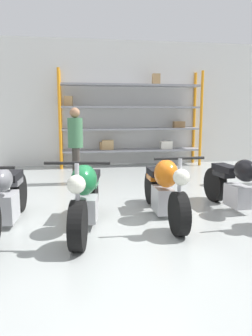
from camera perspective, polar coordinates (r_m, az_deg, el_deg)
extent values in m
plane|color=#9EA3A0|center=(4.83, 0.77, -9.00)|extent=(30.00, 30.00, 0.00)
cube|color=silver|center=(9.79, -4.62, 11.10)|extent=(30.00, 0.08, 3.60)
cylinder|color=orange|center=(9.12, -11.45, 8.28)|extent=(0.08, 0.08, 2.72)
cylinder|color=orange|center=(9.83, 12.94, 8.32)|extent=(0.08, 0.08, 2.72)
cylinder|color=orange|center=(9.67, -11.33, 8.35)|extent=(0.08, 0.08, 2.72)
cylinder|color=orange|center=(10.34, 11.79, 8.41)|extent=(0.08, 0.08, 2.72)
cube|color=gray|center=(9.60, 0.89, 3.14)|extent=(4.02, 0.55, 0.05)
cube|color=gray|center=(9.55, 0.90, 6.82)|extent=(4.02, 0.55, 0.05)
cube|color=gray|center=(9.54, 0.91, 10.53)|extent=(4.02, 0.55, 0.05)
cube|color=gray|center=(9.57, 0.92, 14.23)|extent=(4.02, 0.55, 0.05)
cube|color=#A87F51|center=(10.03, 9.19, 7.50)|extent=(0.34, 0.20, 0.18)
cube|color=tan|center=(9.41, -9.98, 11.39)|extent=(0.25, 0.33, 0.28)
cube|color=silver|center=(9.75, 7.00, 4.00)|extent=(0.35, 0.29, 0.23)
cube|color=tan|center=(9.72, 5.26, 15.15)|extent=(0.22, 0.20, 0.30)
cube|color=tan|center=(9.57, -3.94, 3.90)|extent=(0.22, 0.19, 0.22)
cube|color=tan|center=(9.55, -3.19, 4.06)|extent=(0.36, 0.28, 0.27)
cylinder|color=black|center=(5.45, -18.12, -4.10)|extent=(0.17, 0.60, 0.59)
cube|color=#ADADB2|center=(4.79, -19.96, -6.43)|extent=(0.26, 0.48, 0.39)
ellipsoid|color=slate|center=(4.54, -20.80, -1.93)|extent=(0.29, 0.45, 0.31)
cube|color=black|center=(5.02, -19.25, -1.31)|extent=(0.25, 0.55, 0.10)
cube|color=slate|center=(5.14, -18.91, -2.07)|extent=(0.21, 0.39, 0.12)
cylinder|color=black|center=(3.78, -8.36, -9.86)|extent=(0.25, 0.60, 0.58)
cylinder|color=black|center=(5.10, -6.01, -4.68)|extent=(0.25, 0.60, 0.58)
cube|color=#ADADB2|center=(4.49, -6.91, -7.06)|extent=(0.34, 0.43, 0.33)
ellipsoid|color=#196B38|center=(4.22, -7.32, -2.05)|extent=(0.41, 0.55, 0.39)
cube|color=black|center=(4.78, -6.41, -1.38)|extent=(0.37, 0.61, 0.10)
cube|color=#196B38|center=(4.81, -6.38, -2.41)|extent=(0.30, 0.44, 0.12)
cylinder|color=#ADADB2|center=(3.70, -8.44, -4.62)|extent=(0.06, 0.06, 0.70)
sphere|color=silver|center=(3.60, -8.66, -2.83)|extent=(0.21, 0.21, 0.21)
cylinder|color=black|center=(3.66, -8.51, 0.84)|extent=(0.73, 0.16, 0.04)
cylinder|color=black|center=(4.23, 9.22, -7.86)|extent=(0.14, 0.56, 0.56)
cylinder|color=black|center=(5.61, 4.51, -3.40)|extent=(0.14, 0.56, 0.56)
cube|color=#ADADB2|center=(4.97, 6.37, -5.49)|extent=(0.25, 0.45, 0.38)
ellipsoid|color=orange|center=(4.71, 7.01, -0.97)|extent=(0.34, 0.45, 0.40)
cube|color=black|center=(5.17, 5.57, -0.68)|extent=(0.28, 0.46, 0.10)
cube|color=orange|center=(5.32, 5.20, -1.38)|extent=(0.24, 0.32, 0.12)
cylinder|color=#ADADB2|center=(4.16, 9.27, -3.17)|extent=(0.05, 0.05, 0.70)
sphere|color=silver|center=(4.07, 9.62, -1.59)|extent=(0.21, 0.21, 0.21)
cylinder|color=black|center=(4.12, 9.27, 1.67)|extent=(0.64, 0.04, 0.04)
cylinder|color=black|center=(5.96, 15.24, -2.80)|extent=(0.19, 0.60, 0.59)
cube|color=#ADADB2|center=(5.39, 18.80, -4.60)|extent=(0.28, 0.43, 0.34)
ellipsoid|color=black|center=(5.17, 20.07, -0.45)|extent=(0.32, 0.47, 0.33)
cube|color=black|center=(5.61, 17.05, -0.04)|extent=(0.28, 0.59, 0.10)
cube|color=black|center=(5.69, 16.62, -0.81)|extent=(0.23, 0.41, 0.12)
cylinder|color=#38332D|center=(7.30, -8.82, 0.50)|extent=(0.13, 0.13, 0.80)
cylinder|color=#38332D|center=(7.12, -8.54, 0.28)|extent=(0.13, 0.13, 0.80)
cylinder|color=#3F724C|center=(7.13, -8.83, 6.09)|extent=(0.37, 0.37, 0.63)
sphere|color=#9E7051|center=(7.12, -8.92, 9.50)|extent=(0.22, 0.22, 0.22)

